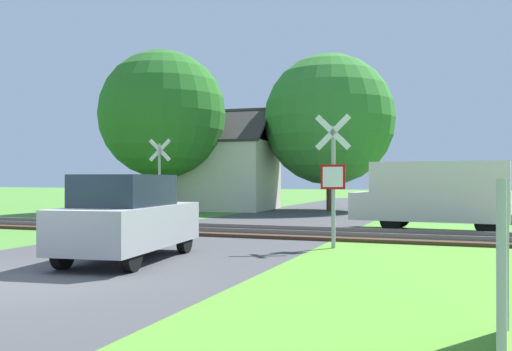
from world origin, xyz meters
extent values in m
plane|color=#4C8433|center=(0.00, 0.00, 0.00)|extent=(160.00, 160.00, 0.00)
cube|color=#424244|center=(0.00, 2.00, 0.00)|extent=(6.92, 80.00, 0.01)
cube|color=#422D1E|center=(0.00, 8.93, 0.05)|extent=(60.00, 2.60, 0.10)
cube|color=slate|center=(0.00, 9.64, 0.16)|extent=(60.00, 0.08, 0.12)
cube|color=slate|center=(0.00, 8.21, 0.16)|extent=(60.00, 0.08, 0.12)
cylinder|color=#9E9EA5|center=(3.87, 6.22, 1.49)|extent=(0.10, 0.10, 2.98)
cube|color=red|center=(3.87, 6.16, 1.74)|extent=(0.60, 0.05, 0.60)
cube|color=white|center=(3.87, 6.14, 1.74)|extent=(0.49, 0.03, 0.49)
cube|color=white|center=(3.87, 6.16, 2.83)|extent=(0.88, 0.06, 0.88)
cube|color=white|center=(3.87, 6.16, 2.83)|extent=(0.88, 0.06, 0.88)
cylinder|color=#9E9EA5|center=(-4.17, 11.82, 1.52)|extent=(0.09, 0.09, 3.05)
cube|color=white|center=(-4.18, 11.88, 2.80)|extent=(0.87, 0.19, 0.88)
cube|color=white|center=(-4.18, 11.88, 2.80)|extent=(0.87, 0.19, 0.88)
cube|color=beige|center=(-6.14, 21.24, 1.85)|extent=(6.62, 5.13, 3.70)
cube|color=#332D2D|center=(-6.08, 20.04, 4.53)|extent=(6.84, 3.06, 1.96)
cube|color=#332D2D|center=(-6.19, 22.45, 4.53)|extent=(6.84, 3.06, 1.96)
cube|color=brown|center=(-4.38, 21.33, 4.56)|extent=(0.52, 0.52, 1.10)
cylinder|color=#513823|center=(0.12, 22.29, 1.12)|extent=(0.30, 0.30, 2.24)
sphere|color=#337A2D|center=(0.12, 22.29, 4.85)|extent=(6.96, 6.96, 6.96)
cylinder|color=#513823|center=(-7.66, 18.26, 1.28)|extent=(0.33, 0.33, 2.55)
sphere|color=#286B23|center=(-7.66, 18.26, 5.00)|extent=(6.52, 6.52, 6.52)
cube|color=silver|center=(6.13, 11.91, 1.29)|extent=(4.34, 2.22, 1.90)
cube|color=silver|center=(3.69, 12.10, 0.79)|extent=(0.84, 1.85, 0.90)
cube|color=#19232D|center=(4.06, 12.07, 1.62)|extent=(0.17, 1.61, 0.85)
cube|color=navy|center=(6.20, 12.86, 0.96)|extent=(3.77, 0.30, 0.16)
cylinder|color=black|center=(4.77, 12.79, 0.34)|extent=(0.69, 0.23, 0.68)
cylinder|color=black|center=(4.64, 11.24, 0.34)|extent=(0.69, 0.23, 0.68)
cylinder|color=black|center=(7.61, 12.57, 0.34)|extent=(0.69, 0.23, 0.68)
cylinder|color=black|center=(7.49, 11.02, 0.34)|extent=(0.69, 0.23, 0.68)
cube|color=#99999E|center=(0.34, 2.72, 0.72)|extent=(2.09, 4.16, 0.84)
cube|color=#19232D|center=(0.36, 2.52, 1.46)|extent=(1.64, 2.35, 0.64)
cylinder|color=black|center=(0.88, 4.16, 0.30)|extent=(0.25, 0.62, 0.60)
cylinder|color=black|center=(-0.51, 3.99, 0.30)|extent=(0.25, 0.62, 0.60)
cylinder|color=black|center=(1.19, 1.45, 0.30)|extent=(0.25, 0.62, 0.60)
cylinder|color=black|center=(-0.20, 1.29, 0.30)|extent=(0.25, 0.62, 0.60)
cylinder|color=#9E9EA5|center=(7.09, -3.76, 0.85)|extent=(0.06, 0.06, 1.70)
cylinder|color=#9E9EA5|center=(7.32, -0.52, 0.85)|extent=(0.06, 0.06, 1.70)
cube|color=#ADB2B7|center=(7.20, -2.14, 0.85)|extent=(0.25, 3.24, 1.70)
camera|label=1|loc=(6.88, -7.48, 1.70)|focal=40.00mm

